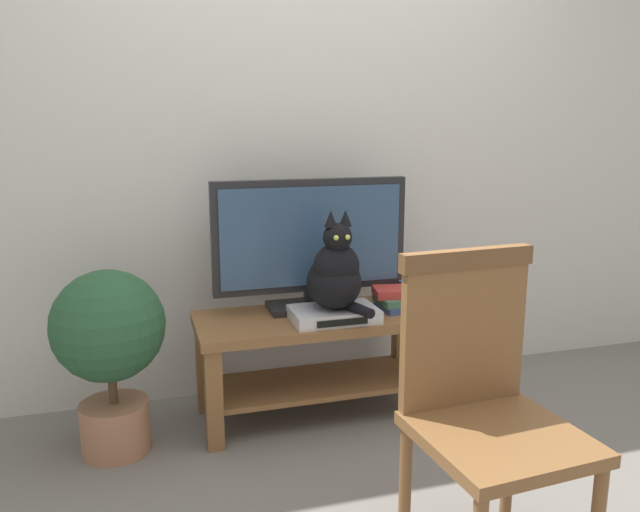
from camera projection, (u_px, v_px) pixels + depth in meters
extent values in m
plane|color=slate|center=(364.00, 479.00, 2.44)|extent=(12.00, 12.00, 0.00)
cube|color=beige|center=(296.00, 111.00, 3.10)|extent=(7.00, 0.12, 2.80)
cube|color=brown|center=(317.00, 320.00, 2.89)|extent=(1.10, 0.47, 0.04)
cube|color=brown|center=(214.00, 399.00, 2.62)|extent=(0.07, 0.07, 0.44)
cube|color=brown|center=(433.00, 372.00, 2.90)|extent=(0.07, 0.07, 0.44)
cube|color=brown|center=(204.00, 367.00, 2.97)|extent=(0.07, 0.07, 0.44)
cube|color=brown|center=(400.00, 345.00, 3.25)|extent=(0.07, 0.07, 0.44)
cube|color=brown|center=(317.00, 382.00, 2.95)|extent=(1.00, 0.39, 0.02)
cube|color=black|center=(311.00, 306.00, 2.97)|extent=(0.40, 0.20, 0.03)
cube|color=black|center=(311.00, 296.00, 2.96)|extent=(0.06, 0.04, 0.06)
cube|color=black|center=(311.00, 235.00, 2.90)|extent=(0.91, 0.05, 0.52)
cube|color=navy|center=(312.00, 236.00, 2.87)|extent=(0.85, 0.01, 0.45)
sphere|color=#2672F2|center=(400.00, 281.00, 3.05)|extent=(0.01, 0.01, 0.01)
cube|color=#BCBCC1|center=(334.00, 314.00, 2.80)|extent=(0.38, 0.24, 0.06)
cube|color=black|center=(343.00, 323.00, 2.68)|extent=(0.23, 0.01, 0.03)
ellipsoid|color=black|center=(334.00, 282.00, 2.77)|extent=(0.24, 0.26, 0.24)
ellipsoid|color=black|center=(336.00, 267.00, 2.72)|extent=(0.20, 0.17, 0.21)
sphere|color=black|center=(338.00, 237.00, 2.68)|extent=(0.13, 0.13, 0.13)
cone|color=black|center=(330.00, 219.00, 2.65)|extent=(0.06, 0.06, 0.07)
cone|color=black|center=(345.00, 218.00, 2.67)|extent=(0.06, 0.06, 0.07)
sphere|color=#B2C64C|center=(336.00, 238.00, 2.62)|extent=(0.02, 0.02, 0.02)
sphere|color=#B2C64C|center=(348.00, 237.00, 2.63)|extent=(0.02, 0.02, 0.02)
cylinder|color=black|center=(356.00, 308.00, 2.72)|extent=(0.10, 0.22, 0.04)
cylinder|color=brown|center=(405.00, 486.00, 2.02)|extent=(0.04, 0.04, 0.42)
cylinder|color=brown|center=(508.00, 463.00, 2.16)|extent=(0.04, 0.04, 0.42)
cube|color=brown|center=(500.00, 438.00, 1.86)|extent=(0.49, 0.49, 0.04)
cube|color=brown|center=(464.00, 328.00, 1.99)|extent=(0.44, 0.07, 0.51)
cube|color=brown|center=(468.00, 259.00, 1.95)|extent=(0.46, 0.08, 0.06)
cube|color=#33477A|center=(399.00, 306.00, 2.96)|extent=(0.21, 0.18, 0.03)
cube|color=#38664C|center=(398.00, 299.00, 2.96)|extent=(0.20, 0.18, 0.03)
cube|color=#B2332D|center=(399.00, 292.00, 2.96)|extent=(0.26, 0.18, 0.04)
cylinder|color=#9E6B4C|center=(116.00, 427.00, 2.63)|extent=(0.28, 0.28, 0.22)
cylinder|color=#332319|center=(114.00, 405.00, 2.61)|extent=(0.26, 0.26, 0.02)
cylinder|color=#4C3823|center=(113.00, 385.00, 2.59)|extent=(0.04, 0.04, 0.15)
sphere|color=#234C2D|center=(108.00, 326.00, 2.54)|extent=(0.45, 0.45, 0.45)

